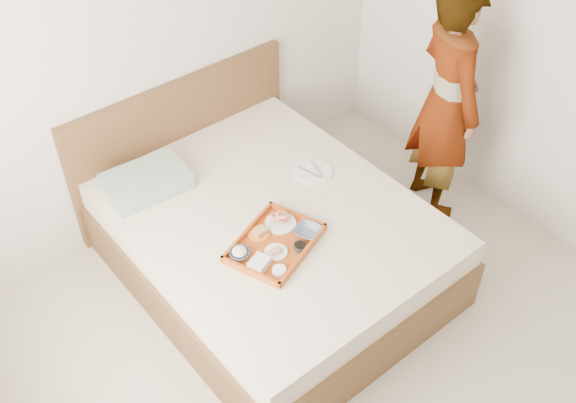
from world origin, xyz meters
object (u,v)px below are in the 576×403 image
at_px(tray, 275,243).
at_px(bed, 272,242).
at_px(dinner_plate, 313,171).
at_px(person, 446,103).

bearing_deg(tray, bed, 36.24).
distance_m(tray, dinner_plate, 0.69).
distance_m(dinner_plate, person, 0.96).
height_order(tray, dinner_plate, tray).
relative_size(bed, dinner_plate, 7.97).
height_order(bed, person, person).
distance_m(bed, tray, 0.41).
bearing_deg(person, dinner_plate, 91.59).
height_order(dinner_plate, person, person).
relative_size(tray, dinner_plate, 2.08).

